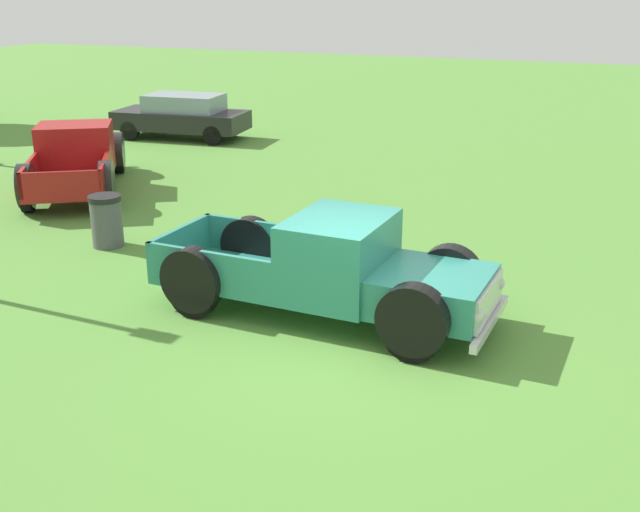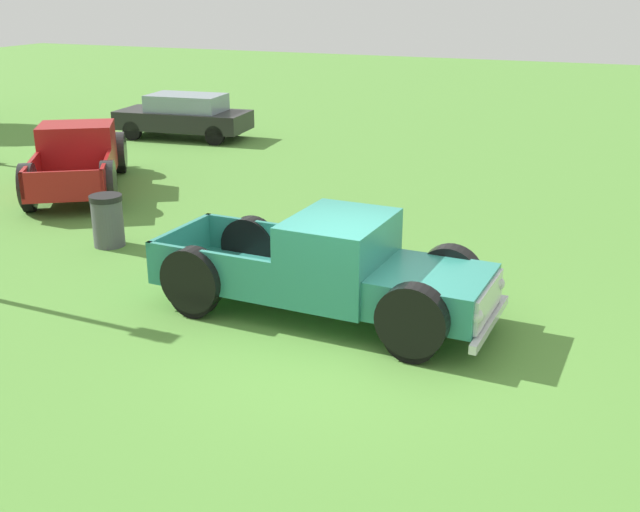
{
  "view_description": "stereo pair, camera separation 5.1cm",
  "coord_description": "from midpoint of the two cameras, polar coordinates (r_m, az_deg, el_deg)",
  "views": [
    {
      "loc": [
        -8.86,
        -3.26,
        4.59
      ],
      "look_at": [
        0.75,
        0.65,
        0.9
      ],
      "focal_mm": 43.65,
      "sensor_mm": 36.0,
      "label": 1
    },
    {
      "loc": [
        -8.84,
        -3.31,
        4.59
      ],
      "look_at": [
        0.75,
        0.65,
        0.9
      ],
      "focal_mm": 43.65,
      "sensor_mm": 36.0,
      "label": 2
    }
  ],
  "objects": [
    {
      "name": "ground_plane",
      "position": [
        10.5,
        1.87,
        -6.36
      ],
      "size": [
        80.0,
        80.0,
        0.0
      ],
      "primitive_type": "plane",
      "color": "#548C38"
    },
    {
      "name": "pickup_truck_foreground",
      "position": [
        10.94,
        1.82,
        -1.17
      ],
      "size": [
        2.12,
        5.0,
        1.5
      ],
      "color": "#2D8475",
      "rests_on": "ground_plane"
    },
    {
      "name": "pickup_truck_behind_left",
      "position": [
        19.02,
        -17.17,
        6.96
      ],
      "size": [
        5.04,
        4.03,
        1.49
      ],
      "color": "maroon",
      "rests_on": "ground_plane"
    },
    {
      "name": "sedan_distant_b",
      "position": [
        24.37,
        -9.86,
        10.13
      ],
      "size": [
        2.03,
        4.14,
        1.33
      ],
      "color": "black",
      "rests_on": "ground_plane"
    },
    {
      "name": "trash_can",
      "position": [
        14.6,
        -15.21,
        2.54
      ],
      "size": [
        0.59,
        0.59,
        0.95
      ],
      "color": "#4C4C51",
      "rests_on": "ground_plane"
    }
  ]
}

